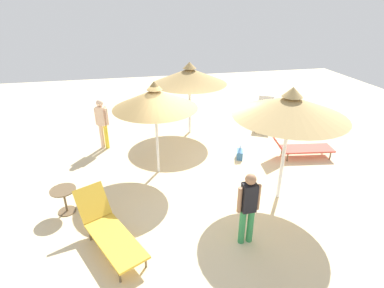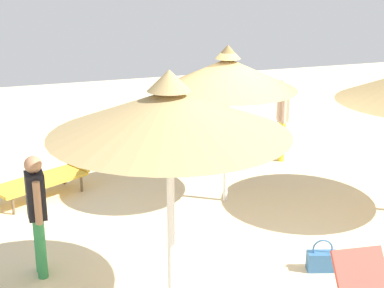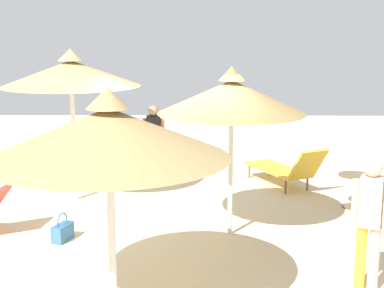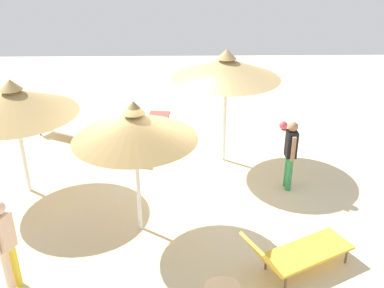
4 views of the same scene
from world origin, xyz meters
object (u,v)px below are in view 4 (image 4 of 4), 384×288
at_px(beach_ball, 283,125).
at_px(person_standing_front, 290,152).
at_px(handbag, 138,160).
at_px(parasol_umbrella_edge, 226,68).
at_px(parasol_umbrella_back, 13,102).
at_px(lounge_chair_far_right, 55,122).
at_px(parasol_umbrella_center, 135,126).
at_px(lounge_chair_near_left, 154,123).
at_px(person_standing_near_right, 5,241).
at_px(lounge_chair_far_left, 294,253).

bearing_deg(beach_ball, person_standing_front, -10.26).
bearing_deg(handbag, parasol_umbrella_edge, 96.63).
relative_size(parasol_umbrella_back, lounge_chair_far_right, 1.36).
bearing_deg(person_standing_front, lounge_chair_far_right, -116.86).
xyz_separation_m(parasol_umbrella_center, lounge_chair_near_left, (-4.35, 0.01, -1.82)).
bearing_deg(person_standing_near_right, parasol_umbrella_center, 129.77).
xyz_separation_m(lounge_chair_near_left, handbag, (1.79, -0.30, -0.20)).
relative_size(parasol_umbrella_back, beach_ball, 10.58).
bearing_deg(parasol_umbrella_back, handbag, 115.91).
relative_size(person_standing_near_right, handbag, 3.78).
relative_size(person_standing_near_right, person_standing_front, 1.04).
bearing_deg(lounge_chair_far_left, person_standing_front, 169.77).
bearing_deg(person_standing_near_right, lounge_chair_far_left, 93.66).
relative_size(parasol_umbrella_edge, lounge_chair_near_left, 1.37).
distance_m(person_standing_front, beach_ball, 3.37).
bearing_deg(parasol_umbrella_center, handbag, -173.52).
bearing_deg(parasol_umbrella_back, lounge_chair_near_left, 138.21).
bearing_deg(lounge_chair_far_left, lounge_chair_near_left, -154.71).
relative_size(parasol_umbrella_center, handbag, 5.95).
xyz_separation_m(lounge_chair_far_right, beach_ball, (-0.22, 6.52, -0.24)).
bearing_deg(parasol_umbrella_back, person_standing_front, 89.93).
bearing_deg(beach_ball, parasol_umbrella_center, -38.81).
relative_size(lounge_chair_far_right, person_standing_front, 1.18).
height_order(person_standing_near_right, beach_ball, person_standing_near_right).
distance_m(lounge_chair_far_right, lounge_chair_far_left, 7.90).
bearing_deg(lounge_chair_far_right, person_standing_front, 63.14).
xyz_separation_m(parasol_umbrella_back, person_standing_near_right, (3.01, 0.70, -1.15)).
bearing_deg(lounge_chair_far_left, beach_ball, 169.75).
height_order(parasol_umbrella_edge, lounge_chair_far_right, parasol_umbrella_edge).
bearing_deg(parasol_umbrella_back, lounge_chair_far_right, -176.47).
height_order(person_standing_front, handbag, person_standing_front).
relative_size(parasol_umbrella_center, beach_ball, 10.77).
height_order(lounge_chair_far_right, handbag, lounge_chair_far_right).
xyz_separation_m(parasol_umbrella_back, parasol_umbrella_center, (1.43, 2.59, 0.07)).
xyz_separation_m(parasol_umbrella_edge, person_standing_near_right, (4.37, -3.73, -1.43)).
height_order(parasol_umbrella_center, lounge_chair_near_left, parasol_umbrella_center).
xyz_separation_m(lounge_chair_far_left, beach_ball, (-5.93, 1.07, -0.28)).
distance_m(parasol_umbrella_back, lounge_chair_near_left, 4.28).
bearing_deg(person_standing_front, handbag, -108.08).
height_order(lounge_chair_near_left, lounge_chair_far_left, lounge_chair_far_left).
relative_size(parasol_umbrella_edge, person_standing_near_right, 1.69).
distance_m(parasol_umbrella_center, beach_ball, 6.31).
bearing_deg(lounge_chair_near_left, beach_ball, 94.68).
distance_m(parasol_umbrella_back, parasol_umbrella_center, 2.96).
bearing_deg(person_standing_near_right, person_standing_front, 120.73).
bearing_deg(lounge_chair_far_right, person_standing_near_right, 8.41).
height_order(person_standing_front, beach_ball, person_standing_front).
relative_size(parasol_umbrella_edge, lounge_chair_far_left, 1.36).
bearing_deg(lounge_chair_far_left, lounge_chair_far_right, -136.38).
xyz_separation_m(handbag, beach_ball, (-2.10, 4.03, -0.02)).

